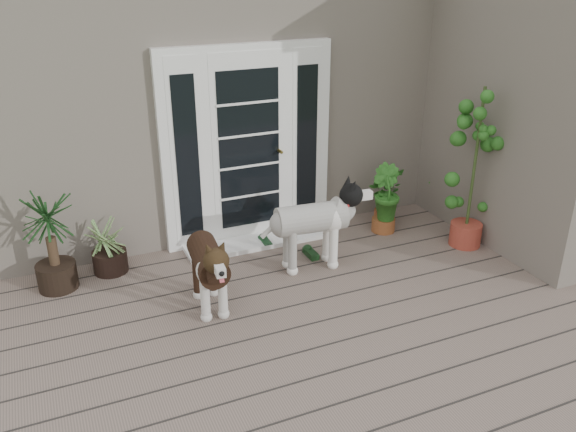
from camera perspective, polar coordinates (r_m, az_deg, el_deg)
name	(u,v)px	position (r m, az deg, el deg)	size (l,w,h in m)	color
deck	(362,341)	(5.19, 7.15, -11.89)	(6.20, 4.60, 0.12)	#6B5B4C
house_main	(209,78)	(8.28, -7.62, 13.04)	(7.40, 4.00, 3.10)	#665E54
house_wing	(550,108)	(7.12, 23.92, 9.46)	(1.60, 2.40, 3.10)	#665E54
door_unit	(248,146)	(6.41, -3.89, 6.73)	(1.90, 0.14, 2.15)	white
door_step	(257,241)	(6.63, -3.05, -2.44)	(1.60, 0.40, 0.05)	white
brindle_dog	(209,272)	(5.35, -7.66, -5.41)	(0.37, 0.87, 0.73)	black
white_dog	(311,232)	(5.97, 2.24, -1.52)	(0.41, 0.96, 0.80)	silver
spider_plant	(108,244)	(6.19, -16.97, -2.62)	(0.57, 0.57, 0.61)	#83A867
yucca	(51,240)	(5.97, -21.90, -2.17)	(0.71, 0.71, 1.03)	black
herb_a	(385,201)	(7.13, 9.33, 1.48)	(0.44, 0.44, 0.56)	#1F5A19
herb_b	(384,208)	(6.89, 9.28, 0.79)	(0.39, 0.39, 0.58)	#1C5117
herb_c	(439,187)	(7.65, 14.36, 2.70)	(0.38, 0.38, 0.58)	#2C631C
sapling	(474,167)	(6.55, 17.53, 4.53)	(0.54, 0.54, 1.82)	#205117
clog_left	(265,242)	(6.58, -2.22, -2.48)	(0.13, 0.28, 0.08)	#15361C
clog_right	(311,253)	(6.34, 2.21, -3.56)	(0.13, 0.27, 0.08)	#143417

